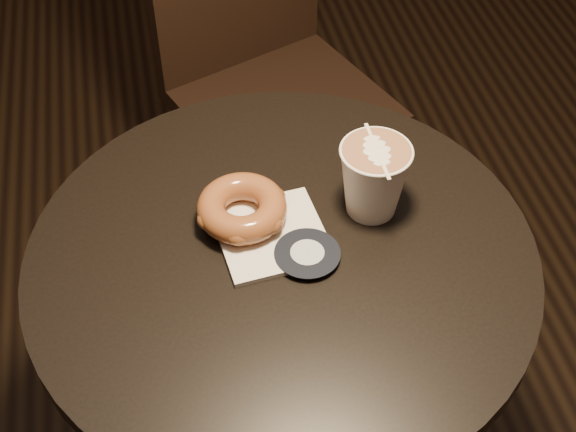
{
  "coord_description": "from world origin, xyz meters",
  "views": [
    {
      "loc": [
        -0.14,
        -0.7,
        1.58
      ],
      "look_at": [
        0.01,
        0.03,
        0.79
      ],
      "focal_mm": 50.0,
      "sensor_mm": 36.0,
      "label": 1
    }
  ],
  "objects_px": {
    "chair": "(260,42)",
    "doughnut": "(242,208)",
    "pastry_bag": "(272,235)",
    "latte_cup": "(373,180)",
    "cafe_table": "(282,336)"
  },
  "relations": [
    {
      "from": "chair",
      "to": "doughnut",
      "type": "bearing_deg",
      "value": -123.58
    },
    {
      "from": "cafe_table",
      "to": "chair",
      "type": "height_order",
      "value": "chair"
    },
    {
      "from": "cafe_table",
      "to": "pastry_bag",
      "type": "height_order",
      "value": "pastry_bag"
    },
    {
      "from": "chair",
      "to": "doughnut",
      "type": "xyz_separation_m",
      "value": [
        -0.14,
        -0.68,
        0.21
      ]
    },
    {
      "from": "cafe_table",
      "to": "doughnut",
      "type": "relative_size",
      "value": 5.95
    },
    {
      "from": "pastry_bag",
      "to": "chair",
      "type": "bearing_deg",
      "value": 75.38
    },
    {
      "from": "cafe_table",
      "to": "doughnut",
      "type": "bearing_deg",
      "value": 123.83
    },
    {
      "from": "cafe_table",
      "to": "chair",
      "type": "bearing_deg",
      "value": 82.39
    },
    {
      "from": "chair",
      "to": "doughnut",
      "type": "distance_m",
      "value": 0.73
    },
    {
      "from": "cafe_table",
      "to": "pastry_bag",
      "type": "xyz_separation_m",
      "value": [
        -0.01,
        0.03,
        0.2
      ]
    },
    {
      "from": "chair",
      "to": "latte_cup",
      "type": "bearing_deg",
      "value": -108.41
    },
    {
      "from": "cafe_table",
      "to": "pastry_bag",
      "type": "distance_m",
      "value": 0.21
    },
    {
      "from": "doughnut",
      "to": "latte_cup",
      "type": "distance_m",
      "value": 0.19
    },
    {
      "from": "pastry_bag",
      "to": "latte_cup",
      "type": "xyz_separation_m",
      "value": [
        0.15,
        0.03,
        0.05
      ]
    },
    {
      "from": "cafe_table",
      "to": "pastry_bag",
      "type": "bearing_deg",
      "value": 106.94
    }
  ]
}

